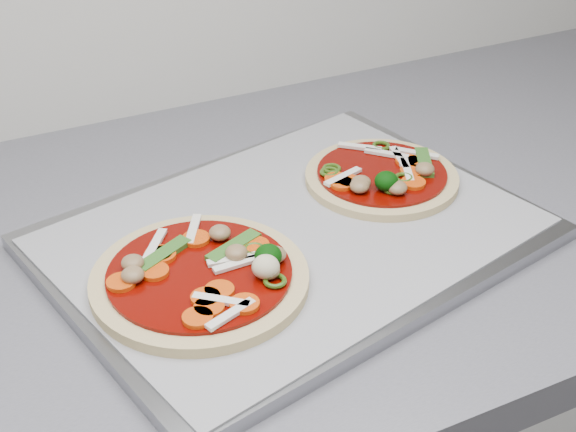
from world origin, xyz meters
name	(u,v)px	position (x,y,z in m)	size (l,w,h in m)	color
baking_tray	(292,237)	(0.37, 1.26, 0.91)	(0.45, 0.33, 0.01)	gray
parchment	(292,230)	(0.37, 1.26, 0.92)	(0.43, 0.31, 0.00)	#959499
pizza_left	(204,275)	(0.26, 1.22, 0.93)	(0.24, 0.24, 0.03)	tan
pizza_right	(382,176)	(0.49, 1.30, 0.92)	(0.17, 0.17, 0.03)	tan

